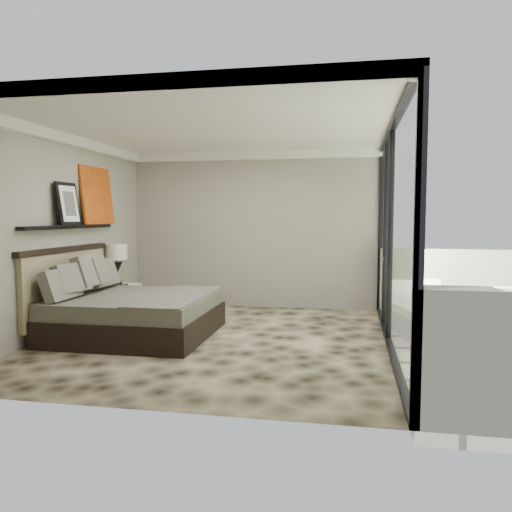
% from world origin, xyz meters
% --- Properties ---
extents(floor, '(5.00, 5.00, 0.00)m').
position_xyz_m(floor, '(0.00, 0.00, 0.00)').
color(floor, black).
rests_on(floor, ground).
extents(ceiling, '(4.50, 5.00, 0.02)m').
position_xyz_m(ceiling, '(0.00, 0.00, 2.79)').
color(ceiling, silver).
rests_on(ceiling, back_wall).
extents(back_wall, '(4.50, 0.02, 2.80)m').
position_xyz_m(back_wall, '(0.00, 2.49, 1.40)').
color(back_wall, gray).
rests_on(back_wall, floor).
extents(left_wall, '(0.02, 5.00, 2.80)m').
position_xyz_m(left_wall, '(-2.24, 0.00, 1.40)').
color(left_wall, gray).
rests_on(left_wall, floor).
extents(glass_wall, '(0.08, 5.00, 2.80)m').
position_xyz_m(glass_wall, '(2.25, 0.00, 1.40)').
color(glass_wall, white).
rests_on(glass_wall, floor).
extents(picture_ledge, '(0.12, 2.20, 0.05)m').
position_xyz_m(picture_ledge, '(-2.18, 0.10, 1.50)').
color(picture_ledge, black).
rests_on(picture_ledge, left_wall).
extents(bed, '(2.11, 2.04, 1.16)m').
position_xyz_m(bed, '(-1.27, -0.00, 0.34)').
color(bed, black).
rests_on(bed, floor).
extents(nightstand, '(0.67, 0.67, 0.52)m').
position_xyz_m(nightstand, '(-2.00, 1.27, 0.26)').
color(nightstand, black).
rests_on(nightstand, floor).
extents(table_lamp, '(0.37, 0.37, 0.67)m').
position_xyz_m(table_lamp, '(-2.06, 1.23, 0.95)').
color(table_lamp, black).
rests_on(table_lamp, nightstand).
extents(abstract_canvas, '(0.13, 0.90, 0.90)m').
position_xyz_m(abstract_canvas, '(-2.19, 0.91, 1.97)').
color(abstract_canvas, '#A71E0E').
rests_on(abstract_canvas, picture_ledge).
extents(framed_print, '(0.11, 0.50, 0.60)m').
position_xyz_m(framed_print, '(-2.14, -0.00, 1.82)').
color(framed_print, black).
rests_on(framed_print, picture_ledge).
extents(lounger, '(1.29, 1.91, 0.68)m').
position_xyz_m(lounger, '(2.86, 0.77, 0.21)').
color(lounger, silver).
rests_on(lounger, terrace_slab).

